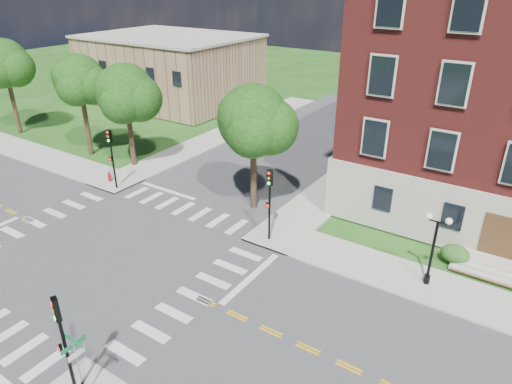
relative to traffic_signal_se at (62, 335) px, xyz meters
The scene contains 18 objects.
ground 10.91m from the traffic_signal_se, 134.30° to the left, with size 160.00×160.00×0.00m, color #204914.
road_ew 10.91m from the traffic_signal_se, 134.30° to the left, with size 90.00×12.00×0.01m, color #3D3D3F.
road_ns 10.91m from the traffic_signal_se, 134.30° to the left, with size 12.00×90.00×0.01m, color #3D3D3F.
sidewalk_ne 24.43m from the traffic_signal_se, 70.50° to the left, with size 34.00×34.00×0.12m.
sidewalk_nw 32.33m from the traffic_signal_se, 134.77° to the left, with size 34.00×34.00×0.12m.
crosswalk_east 8.12m from the traffic_signal_se, 90.66° to the left, with size 2.20×10.20×0.02m, color silver, non-canonical shape.
stop_bar_east 11.04m from the traffic_signal_se, 81.77° to the left, with size 0.40×5.50×0.00m, color silver.
secondary_building 47.57m from the traffic_signal_se, 128.01° to the left, with size 20.40×15.40×8.30m.
tree_a 38.27m from the traffic_signal_se, 151.56° to the left, with size 4.83×4.83×9.65m.
tree_b 28.79m from the traffic_signal_se, 140.30° to the left, with size 4.41×4.41×9.12m.
tree_c 24.94m from the traffic_signal_se, 131.63° to the left, with size 4.89×4.89×8.84m.
tree_d 18.25m from the traffic_signal_se, 99.96° to the left, with size 4.83×4.83×8.95m.
traffic_signal_se is the anchor object (origin of this frame).
traffic_signal_ne 14.41m from the traffic_signal_se, 88.99° to the left, with size 0.35×0.39×4.80m.
traffic_signal_nw 19.95m from the traffic_signal_se, 134.30° to the left, with size 0.34×0.39×4.80m.
twin_lamp_west 18.23m from the traffic_signal_se, 57.02° to the left, with size 1.36×0.36×4.23m.
street_sign_pole 1.00m from the traffic_signal_se, 11.22° to the left, with size 1.10×1.10×3.10m.
fire_hydrant 21.64m from the traffic_signal_se, 136.01° to the left, with size 0.35×0.35×0.75m.
Camera 1 is at (20.65, -14.39, 15.54)m, focal length 32.00 mm.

